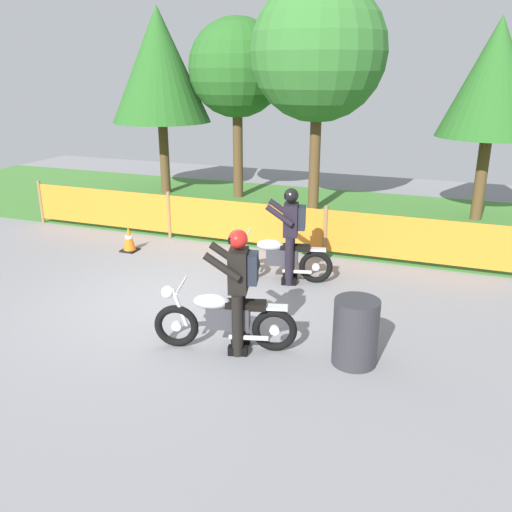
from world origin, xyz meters
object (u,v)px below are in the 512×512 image
rider_lead (291,230)px  rider_trailing (239,284)px  motorcycle_lead (279,258)px  spare_drum (356,332)px  motorcycle_trailing (224,318)px  traffic_cone (129,239)px

rider_lead → rider_trailing: size_ratio=1.00×
motorcycle_lead → spare_drum: 2.98m
rider_lead → rider_trailing: (0.10, -2.60, 0.00)m
motorcycle_lead → rider_lead: rider_lead is taller
spare_drum → rider_lead: bearing=123.9°
motorcycle_trailing → rider_lead: rider_lead is taller
rider_trailing → traffic_cone: rider_trailing is taller
motorcycle_lead → traffic_cone: size_ratio=3.50×
rider_trailing → traffic_cone: bearing=-54.6°
motorcycle_lead → traffic_cone: bearing=-21.1°
motorcycle_trailing → traffic_cone: bearing=-56.7°
rider_lead → rider_trailing: 2.60m
motorcycle_trailing → rider_trailing: (0.20, 0.06, 0.51)m
traffic_cone → spare_drum: (5.25, -2.85, 0.18)m
rider_trailing → spare_drum: rider_trailing is taller
motorcycle_lead → motorcycle_trailing: bearing=79.1°
motorcycle_lead → rider_lead: (0.20, 0.05, 0.52)m
motorcycle_lead → rider_lead: 0.56m
motorcycle_lead → spare_drum: (1.82, -2.37, 0.01)m
rider_lead → spare_drum: bearing=110.9°
rider_lead → spare_drum: rider_lead is taller
rider_trailing → traffic_cone: 4.86m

